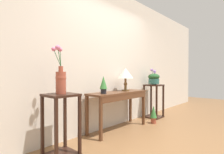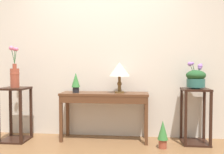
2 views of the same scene
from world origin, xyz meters
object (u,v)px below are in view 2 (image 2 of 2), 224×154
pedestal_stand_left (15,114)px  planter_bowl_wide_right (196,78)px  flower_vase_tall_left (15,74)px  table_lamp (119,70)px  potted_plant_on_console (76,82)px  console_table (104,99)px  potted_plant_floor (163,133)px  pedestal_stand_right (195,116)px

pedestal_stand_left → planter_bowl_wide_right: size_ratio=2.09×
flower_vase_tall_left → table_lamp: bearing=5.9°
table_lamp → pedestal_stand_left: 1.71m
table_lamp → flower_vase_tall_left: bearing=-174.1°
table_lamp → potted_plant_on_console: 0.68m
table_lamp → potted_plant_on_console: table_lamp is taller
potted_plant_on_console → console_table: bearing=1.9°
console_table → flower_vase_tall_left: 1.40m
table_lamp → potted_plant_floor: (0.62, -0.28, -0.85)m
console_table → pedestal_stand_left: pedestal_stand_left is taller
pedestal_stand_left → pedestal_stand_right: bearing=3.2°
pedestal_stand_left → planter_bowl_wide_right: planter_bowl_wide_right is taller
potted_plant_on_console → flower_vase_tall_left: (-0.91, -0.12, 0.12)m
pedestal_stand_left → table_lamp: bearing=6.0°
planter_bowl_wide_right → pedestal_stand_left: bearing=-176.7°
flower_vase_tall_left → planter_bowl_wide_right: size_ratio=1.61×
console_table → planter_bowl_wide_right: bearing=0.5°
potted_plant_on_console → pedestal_stand_left: 1.04m
table_lamp → pedestal_stand_right: bearing=-0.7°
potted_plant_on_console → pedestal_stand_left: bearing=-172.0°
pedestal_stand_right → planter_bowl_wide_right: size_ratio=2.08×
console_table → flower_vase_tall_left: size_ratio=2.11×
console_table → pedestal_stand_right: pedestal_stand_right is taller
pedestal_stand_right → planter_bowl_wide_right: (0.00, 0.00, 0.56)m
console_table → pedestal_stand_right: bearing=0.4°
flower_vase_tall_left → potted_plant_floor: size_ratio=1.61×
flower_vase_tall_left → planter_bowl_wide_right: flower_vase_tall_left is taller
potted_plant_floor → table_lamp: bearing=155.3°
table_lamp → pedestal_stand_left: size_ratio=0.56×
planter_bowl_wide_right → pedestal_stand_right: bearing=-129.0°
pedestal_stand_left → planter_bowl_wide_right: 2.74m
flower_vase_tall_left → potted_plant_floor: 2.33m
potted_plant_on_console → planter_bowl_wide_right: size_ratio=0.77×
pedestal_stand_right → potted_plant_floor: 0.59m
potted_plant_floor → console_table: bearing=162.9°
pedestal_stand_left → pedestal_stand_right: pedestal_stand_left is taller
console_table → potted_plant_on_console: 0.51m
table_lamp → pedestal_stand_right: table_lamp is taller
potted_plant_on_console → planter_bowl_wide_right: bearing=0.8°
table_lamp → pedestal_stand_right: 1.29m
table_lamp → potted_plant_floor: size_ratio=1.18×
table_lamp → planter_bowl_wide_right: planter_bowl_wide_right is taller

